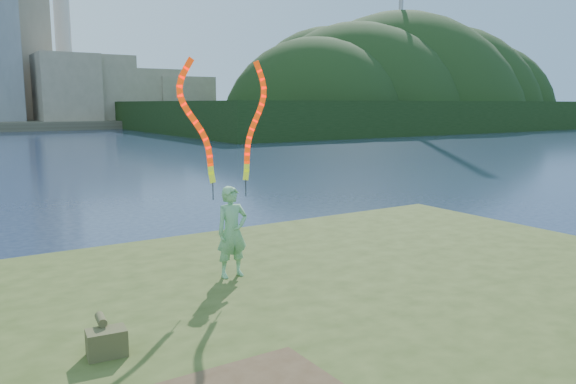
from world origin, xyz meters
TOP-DOWN VIEW (x-y plane):
  - ground at (0.00, 0.00)m, footprint 320.00×320.00m
  - wooded_hill at (59.57, 59.96)m, footprint 78.00×50.00m
  - woman_with_ribbons at (0.15, 1.25)m, footprint 2.02×0.38m
  - canvas_bag at (-2.49, -0.71)m, footprint 0.47×0.54m

SIDE VIEW (x-z plane):
  - ground at x=0.00m, z-range 0.00..0.00m
  - wooded_hill at x=59.57m, z-range -31.34..31.66m
  - canvas_bag at x=-2.49m, z-range 0.76..1.19m
  - woman_with_ribbons at x=0.15m, z-range 0.26..4.20m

